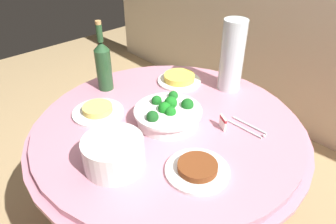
{
  "coord_description": "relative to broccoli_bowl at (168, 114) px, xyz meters",
  "views": [
    {
      "loc": [
        0.77,
        -0.71,
        1.49
      ],
      "look_at": [
        0.0,
        0.0,
        0.79
      ],
      "focal_mm": 33.09,
      "sensor_mm": 36.0,
      "label": 1
    }
  ],
  "objects": [
    {
      "name": "buffet_table",
      "position": [
        0.0,
        -0.0,
        -0.4
      ],
      "size": [
        1.16,
        1.16,
        0.74
      ],
      "color": "maroon",
      "rests_on": "ground_plane"
    },
    {
      "name": "broccoli_bowl",
      "position": [
        0.0,
        0.0,
        0.0
      ],
      "size": [
        0.28,
        0.28,
        0.11
      ],
      "color": "white",
      "rests_on": "buffet_table"
    },
    {
      "name": "plate_stack",
      "position": [
        0.07,
        -0.31,
        0.02
      ],
      "size": [
        0.21,
        0.21,
        0.11
      ],
      "color": "white",
      "rests_on": "buffet_table"
    },
    {
      "name": "wine_bottle",
      "position": [
        -0.42,
        -0.03,
        0.09
      ],
      "size": [
        0.07,
        0.07,
        0.34
      ],
      "color": "#234827",
      "rests_on": "buffet_table"
    },
    {
      "name": "decorative_fruit_vase",
      "position": [
        -0.01,
        0.42,
        0.11
      ],
      "size": [
        0.11,
        0.11,
        0.34
      ],
      "color": "silver",
      "rests_on": "buffet_table"
    },
    {
      "name": "serving_tongs",
      "position": [
        0.26,
        0.21,
        -0.03
      ],
      "size": [
        0.17,
        0.05,
        0.01
      ],
      "color": "silver",
      "rests_on": "buffet_table"
    },
    {
      "name": "food_plate_stir_fry",
      "position": [
        0.28,
        -0.13,
        -0.03
      ],
      "size": [
        0.22,
        0.22,
        0.04
      ],
      "color": "white",
      "rests_on": "buffet_table"
    },
    {
      "name": "food_plate_fried_egg",
      "position": [
        -0.22,
        0.28,
        -0.02
      ],
      "size": [
        0.22,
        0.22,
        0.04
      ],
      "color": "white",
      "rests_on": "buffet_table"
    },
    {
      "name": "food_plate_noodles",
      "position": [
        -0.25,
        -0.18,
        -0.02
      ],
      "size": [
        0.22,
        0.22,
        0.04
      ],
      "color": "white",
      "rests_on": "buffet_table"
    },
    {
      "name": "label_placard_front",
      "position": [
        0.18,
        0.13,
        -0.01
      ],
      "size": [
        0.05,
        0.03,
        0.05
      ],
      "color": "white",
      "rests_on": "buffet_table"
    }
  ]
}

